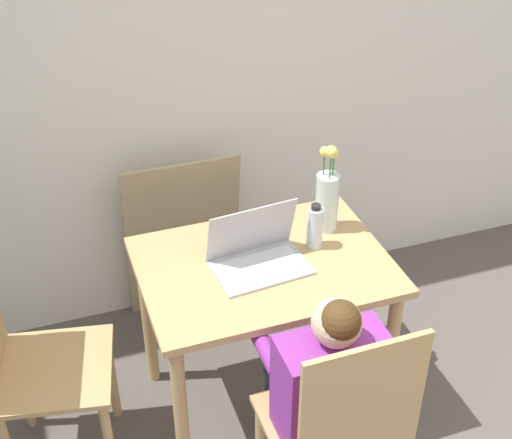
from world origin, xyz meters
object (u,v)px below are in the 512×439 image
at_px(flower_vase, 327,197).
at_px(water_bottle, 315,227).
at_px(chair_spare, 7,330).
at_px(laptop, 257,252).
at_px(chair_occupied, 339,434).
at_px(person_seated, 323,378).

height_order(flower_vase, water_bottle, flower_vase).
distance_m(chair_spare, water_bottle, 1.13).
bearing_deg(laptop, chair_occupied, -90.71).
bearing_deg(water_bottle, flower_vase, 47.30).
distance_m(person_seated, flower_vase, 0.73).
height_order(laptop, flower_vase, flower_vase).
height_order(chair_occupied, water_bottle, chair_occupied).
bearing_deg(person_seated, laptop, -84.90).
distance_m(person_seated, laptop, 0.53).
bearing_deg(water_bottle, chair_occupied, -105.85).
xyz_separation_m(chair_occupied, person_seated, (-0.00, 0.13, 0.11)).
bearing_deg(person_seated, chair_spare, -29.08).
bearing_deg(chair_spare, flower_vase, -73.38).
distance_m(flower_vase, water_bottle, 0.14).
height_order(person_seated, laptop, person_seated).
xyz_separation_m(person_seated, laptop, (-0.05, 0.50, 0.16)).
relative_size(laptop, flower_vase, 0.96).
xyz_separation_m(chair_spare, flower_vase, (1.20, 0.12, 0.20)).
bearing_deg(chair_spare, water_bottle, -77.84).
bearing_deg(chair_spare, person_seated, -107.85).
xyz_separation_m(person_seated, water_bottle, (0.19, 0.53, 0.19)).
distance_m(laptop, water_bottle, 0.24).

